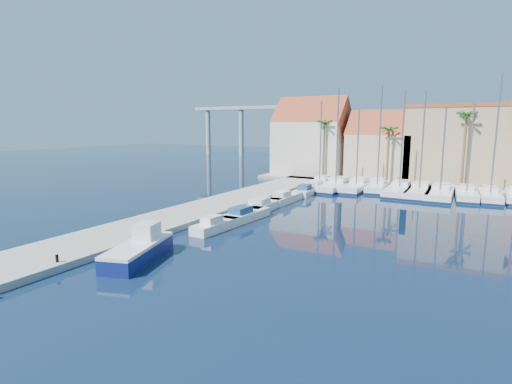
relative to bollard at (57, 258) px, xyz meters
The scene contains 28 objects.
ground 8.06m from the bollard, 34.63° to the left, with size 260.00×260.00×0.00m, color black.
quay_west 18.22m from the bollard, 97.57° to the left, with size 6.00×77.00×0.50m, color gray.
shore_north 55.12m from the bollard, 72.47° to the left, with size 54.00×16.00×0.50m, color gray.
bollard is the anchor object (origin of this frame).
fishing_boat 5.03m from the bollard, 52.52° to the left, with size 4.00×6.82×2.26m.
motorboat_west_0 12.98m from the bollard, 75.71° to the left, with size 1.91×5.13×1.40m.
motorboat_west_1 17.52m from the bollard, 79.03° to the left, with size 2.41×6.33×1.40m.
motorboat_west_2 22.27m from the bollard, 83.23° to the left, with size 2.63×6.96×1.40m.
motorboat_west_3 27.43m from the bollard, 84.20° to the left, with size 2.03×6.21×1.40m.
motorboat_west_4 33.47m from the bollard, 84.82° to the left, with size 2.41×6.12×1.40m.
motorboat_west_5 37.74m from the bollard, 85.55° to the left, with size 2.24×6.63×1.40m.
motorboat_west_6 42.79m from the bollard, 85.48° to the left, with size 2.24×6.86×1.40m.
sailboat_0 40.60m from the bollard, 86.53° to the left, with size 2.49×8.98×12.31m.
sailboat_1 40.22m from the bollard, 82.58° to the left, with size 3.41×11.42×13.97m.
sailboat_2 41.42m from the bollard, 79.10° to the left, with size 2.90×10.74×11.12m.
sailboat_3 42.51m from the bollard, 75.65° to the left, with size 3.00×8.90×14.20m.
sailboat_4 42.72m from the bollard, 71.39° to the left, with size 3.15×11.24×13.35m.
sailboat_5 43.33m from the bollard, 68.15° to the left, with size 3.18×10.96×13.24m.
sailboat_6 44.35m from the bollard, 65.26° to the left, with size 3.25×11.36×11.20m.
sailboat_7 45.92m from the bollard, 62.11° to the left, with size 3.11×9.22×11.59m.
sailboat_8 47.35m from the bollard, 59.53° to the left, with size 2.81×8.84×14.70m.
building_0 51.99m from the bollard, 93.77° to the left, with size 12.30×9.00×13.50m.
building_1 52.47m from the bollard, 80.53° to the left, with size 10.30×8.00×11.00m.
building_2 56.36m from the bollard, 69.55° to the left, with size 14.20×10.20×11.50m.
palm_0 47.30m from the bollard, 89.26° to the left, with size 2.60×2.60×10.15m.
palm_1 48.32m from the bollard, 77.17° to the left, with size 2.60×2.60×9.15m.
palm_2 51.75m from the bollard, 66.13° to the left, with size 2.60×2.60×11.15m.
viaduct 92.94m from the bollard, 110.56° to the left, with size 48.00×2.20×14.45m.
Camera 1 is at (16.05, -19.31, 8.98)m, focal length 28.00 mm.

